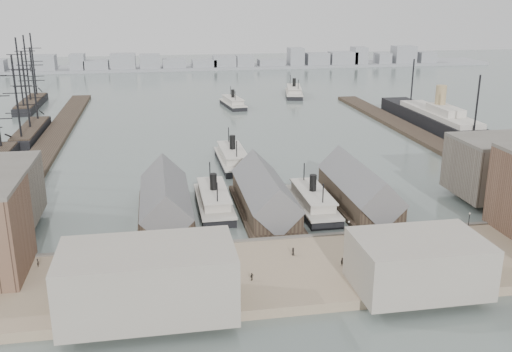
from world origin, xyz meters
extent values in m
plane|color=#54615D|center=(0.00, 0.00, 0.00)|extent=(900.00, 900.00, 0.00)
cube|color=gray|center=(0.00, -20.00, 1.00)|extent=(180.00, 30.00, 2.00)
cube|color=#59544C|center=(0.00, -5.20, 1.15)|extent=(180.00, 1.20, 2.30)
cube|color=#2D231C|center=(-68.00, 100.00, 0.80)|extent=(10.00, 220.00, 1.60)
cube|color=#2D231C|center=(78.00, 90.00, 0.80)|extent=(10.00, 180.00, 1.60)
cube|color=#2D231C|center=(-26.00, 16.00, 0.60)|extent=(14.00, 42.00, 1.20)
cube|color=#2D231C|center=(-26.00, 17.00, 3.70)|extent=(12.00, 36.00, 5.00)
cube|color=#59595B|center=(-26.00, 17.00, 6.30)|extent=(12.60, 37.00, 12.60)
cube|color=#2D231C|center=(0.00, 16.00, 0.60)|extent=(14.00, 42.00, 1.20)
cube|color=#2D231C|center=(0.00, 17.00, 3.70)|extent=(12.00, 36.00, 5.00)
cube|color=#59595B|center=(0.00, 17.00, 6.30)|extent=(12.60, 37.00, 12.60)
cube|color=#2D231C|center=(26.00, 16.00, 0.60)|extent=(14.00, 42.00, 1.20)
cube|color=#2D231C|center=(26.00, 17.00, 3.70)|extent=(12.00, 36.00, 5.00)
cube|color=#59595B|center=(26.00, 17.00, 6.30)|extent=(12.60, 37.00, 12.60)
cube|color=#60564C|center=(68.00, 15.00, 9.50)|extent=(28.00, 20.00, 15.00)
cube|color=gray|center=(20.00, -32.00, 7.00)|extent=(24.00, 16.00, 10.00)
cube|color=gray|center=(-30.00, -32.00, 8.00)|extent=(30.00, 16.00, 12.00)
cylinder|color=black|center=(-45.00, -7.00, 3.80)|extent=(0.16, 0.16, 3.60)
sphere|color=beige|center=(-45.00, -7.00, 5.70)|extent=(0.44, 0.44, 0.44)
cylinder|color=black|center=(-15.00, -7.00, 3.80)|extent=(0.16, 0.16, 3.60)
sphere|color=beige|center=(-15.00, -7.00, 5.70)|extent=(0.44, 0.44, 0.44)
cylinder|color=black|center=(15.00, -7.00, 3.80)|extent=(0.16, 0.16, 3.60)
sphere|color=beige|center=(15.00, -7.00, 5.70)|extent=(0.44, 0.44, 0.44)
cylinder|color=black|center=(45.00, -7.00, 3.80)|extent=(0.16, 0.16, 3.60)
sphere|color=beige|center=(45.00, -7.00, 5.70)|extent=(0.44, 0.44, 0.44)
cube|color=gray|center=(0.00, 340.00, 1.00)|extent=(500.00, 40.00, 2.00)
cube|color=gray|center=(-123.57, 330.00, 3.62)|extent=(14.71, 14.00, 7.23)
cube|color=gray|center=(-107.98, 330.00, 6.62)|extent=(17.63, 14.00, 13.23)
cube|color=gray|center=(-83.49, 330.00, 6.79)|extent=(10.74, 14.00, 13.58)
cube|color=gray|center=(-69.86, 330.00, 4.32)|extent=(18.06, 14.00, 8.64)
cube|color=gray|center=(-49.92, 330.00, 6.64)|extent=(18.55, 14.00, 13.29)
cube|color=gray|center=(-29.70, 330.00, 6.24)|extent=(15.33, 14.00, 12.47)
cube|color=gray|center=(-11.29, 330.00, 4.36)|extent=(17.56, 14.00, 8.72)
cube|color=gray|center=(11.96, 330.00, 3.82)|extent=(18.76, 14.00, 7.63)
cube|color=gray|center=(27.85, 330.00, 5.17)|extent=(17.61, 14.00, 10.35)
cube|color=gray|center=(44.04, 330.00, 5.15)|extent=(13.38, 14.00, 10.30)
cube|color=gray|center=(65.61, 330.00, 3.38)|extent=(20.73, 14.00, 6.75)
cube|color=gray|center=(85.69, 330.00, 7.79)|extent=(11.51, 14.00, 15.57)
cube|color=gray|center=(103.47, 330.00, 5.63)|extent=(18.17, 14.00, 11.26)
cube|color=gray|center=(125.20, 330.00, 5.92)|extent=(21.81, 14.00, 11.83)
cube|color=gray|center=(139.05, 330.00, 7.75)|extent=(11.12, 14.00, 15.50)
cube|color=gray|center=(159.69, 330.00, 5.14)|extent=(10.90, 14.00, 10.29)
cube|color=gray|center=(177.90, 330.00, 7.86)|extent=(17.95, 14.00, 15.72)
cube|color=gray|center=(197.92, 330.00, 5.26)|extent=(14.21, 14.00, 10.51)
cube|color=black|center=(-13.00, 22.00, 0.94)|extent=(8.35, 29.22, 1.88)
cube|color=beige|center=(-13.00, 22.00, 2.30)|extent=(8.76, 29.22, 0.52)
cube|color=beige|center=(-13.00, 22.00, 3.76)|extent=(6.78, 20.87, 2.30)
cube|color=beige|center=(-13.00, 22.00, 5.22)|extent=(7.30, 22.96, 0.42)
cylinder|color=black|center=(-13.00, 22.00, 7.51)|extent=(1.88, 1.88, 4.70)
cylinder|color=black|center=(-13.00, 31.39, 7.30)|extent=(0.31, 0.31, 6.26)
cylinder|color=black|center=(-13.00, 12.61, 7.30)|extent=(0.31, 0.31, 6.26)
cube|color=black|center=(13.00, 16.52, 0.93)|extent=(8.29, 29.02, 1.87)
cube|color=beige|center=(13.00, 16.52, 2.28)|extent=(8.71, 29.02, 0.52)
cube|color=beige|center=(13.00, 16.52, 3.73)|extent=(6.74, 20.73, 2.28)
cube|color=beige|center=(13.00, 16.52, 5.18)|extent=(7.26, 22.80, 0.41)
cylinder|color=black|center=(13.00, 16.52, 7.46)|extent=(1.87, 1.87, 4.66)
cylinder|color=black|center=(13.00, 25.85, 7.26)|extent=(0.31, 0.31, 6.22)
cylinder|color=black|center=(13.00, 7.19, 7.26)|extent=(0.31, 0.31, 6.22)
cube|color=black|center=(-2.31, 62.34, 0.99)|extent=(9.11, 30.76, 1.97)
cube|color=beige|center=(-2.31, 62.34, 2.41)|extent=(9.55, 30.76, 0.55)
cube|color=beige|center=(-2.31, 62.34, 3.94)|extent=(7.37, 21.98, 2.41)
cube|color=beige|center=(-2.31, 62.34, 5.47)|extent=(7.94, 24.17, 0.44)
cylinder|color=black|center=(-2.31, 62.34, 7.88)|extent=(1.97, 1.97, 4.93)
cylinder|color=black|center=(-2.31, 72.19, 7.66)|extent=(0.33, 0.33, 6.57)
cylinder|color=black|center=(-2.31, 52.48, 7.66)|extent=(0.33, 0.33, 6.57)
cube|color=black|center=(12.45, 168.30, 0.86)|extent=(11.11, 27.57, 1.72)
cube|color=beige|center=(12.45, 168.30, 2.11)|extent=(11.49, 27.62, 0.48)
cube|color=beige|center=(12.45, 168.30, 3.45)|extent=(8.68, 19.79, 2.11)
cube|color=beige|center=(12.45, 168.30, 4.79)|extent=(9.41, 21.76, 0.38)
cylinder|color=black|center=(12.45, 168.30, 6.89)|extent=(1.72, 1.72, 4.31)
cylinder|color=black|center=(12.45, 176.92, 6.70)|extent=(0.29, 0.29, 5.74)
cylinder|color=black|center=(12.45, 159.69, 6.70)|extent=(0.29, 0.29, 5.74)
cube|color=black|center=(51.48, 194.99, 0.98)|extent=(14.43, 31.52, 1.96)
cube|color=beige|center=(51.48, 194.99, 2.39)|extent=(14.86, 31.61, 0.54)
cube|color=beige|center=(51.48, 194.99, 3.91)|extent=(11.14, 22.68, 2.39)
cube|color=beige|center=(51.48, 194.99, 5.43)|extent=(12.10, 24.92, 0.43)
cylinder|color=black|center=(51.48, 194.99, 7.82)|extent=(1.96, 1.96, 4.89)
cylinder|color=black|center=(51.48, 204.77, 7.60)|extent=(0.33, 0.33, 6.52)
cylinder|color=black|center=(51.48, 185.22, 7.60)|extent=(0.33, 0.33, 6.52)
cube|color=black|center=(-78.14, 118.30, 1.67)|extent=(8.37, 48.39, 3.35)
cube|color=#2D231C|center=(-78.14, 118.30, 3.63)|extent=(7.91, 43.55, 0.56)
cylinder|color=black|center=(-78.14, 101.36, 18.61)|extent=(0.74, 0.74, 31.64)
cylinder|color=black|center=(-78.14, 118.30, 18.61)|extent=(0.74, 0.74, 31.64)
cylinder|color=black|center=(-78.14, 135.23, 18.61)|extent=(0.74, 0.74, 31.64)
cube|color=black|center=(-90.35, 184.55, 1.78)|extent=(8.88, 49.35, 3.55)
cube|color=#2D231C|center=(-90.35, 184.55, 3.85)|extent=(8.39, 44.42, 0.59)
cylinder|color=black|center=(-90.35, 167.27, 19.74)|extent=(0.79, 0.79, 33.56)
cylinder|color=black|center=(-90.35, 184.55, 19.74)|extent=(0.79, 0.79, 33.56)
cylinder|color=black|center=(-90.35, 201.82, 19.74)|extent=(0.79, 0.79, 33.56)
cube|color=black|center=(92.00, 100.30, 3.02)|extent=(13.07, 95.55, 6.03)
cube|color=beige|center=(92.00, 100.30, 7.04)|extent=(11.06, 55.32, 2.01)
cube|color=beige|center=(92.00, 95.28, 9.55)|extent=(8.05, 20.12, 3.02)
cylinder|color=tan|center=(92.00, 100.30, 14.08)|extent=(4.43, 4.43, 10.06)
imported|color=black|center=(-40.52, -11.78, 2.75)|extent=(1.80, 1.75, 1.50)
cube|color=#3F2D21|center=(-42.73, -13.15, 2.90)|extent=(3.00, 2.65, 0.25)
cylinder|color=black|center=(-42.36, -13.75, 2.55)|extent=(0.98, 0.65, 1.10)
cylinder|color=black|center=(-43.10, -12.56, 2.55)|extent=(0.98, 0.65, 1.10)
imported|color=black|center=(-18.06, -21.51, 2.84)|extent=(2.13, 1.31, 1.67)
cube|color=#3F2D21|center=(-20.60, -20.95, 2.90)|extent=(2.86, 2.02, 0.25)
cylinder|color=black|center=(-20.75, -21.64, 2.55)|extent=(1.09, 0.31, 1.10)
cylinder|color=black|center=(-20.45, -20.27, 2.55)|extent=(1.09, 0.31, 1.10)
imported|color=black|center=(20.09, -21.06, 2.83)|extent=(1.75, 1.92, 1.65)
cube|color=#3F2D21|center=(17.56, -21.68, 2.90)|extent=(2.88, 2.07, 0.25)
cylinder|color=black|center=(17.73, -22.36, 2.55)|extent=(1.09, 0.34, 1.10)
cylinder|color=black|center=(17.40, -21.00, 2.55)|extent=(1.09, 0.34, 1.10)
imported|color=black|center=(-52.56, -10.33, 2.86)|extent=(0.58, 0.71, 1.72)
imported|color=black|center=(-32.34, -18.71, 2.91)|extent=(0.74, 0.93, 1.82)
imported|color=black|center=(-20.27, -8.00, 2.78)|extent=(1.08, 1.15, 1.56)
imported|color=black|center=(-10.40, -23.92, 2.79)|extent=(0.98, 0.86, 1.58)
imported|color=black|center=(0.18, -14.36, 2.88)|extent=(0.73, 0.96, 1.75)
imported|color=black|center=(8.90, -20.95, 2.88)|extent=(0.72, 0.79, 1.77)
imported|color=black|center=(16.85, -9.92, 2.90)|extent=(0.93, 1.05, 1.80)
imported|color=black|center=(26.27, -20.99, 2.79)|extent=(1.12, 0.77, 1.59)
imported|color=black|center=(36.87, -14.36, 2.81)|extent=(1.00, 0.54, 1.62)
camera|label=1|loc=(-27.08, -122.36, 54.92)|focal=40.00mm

